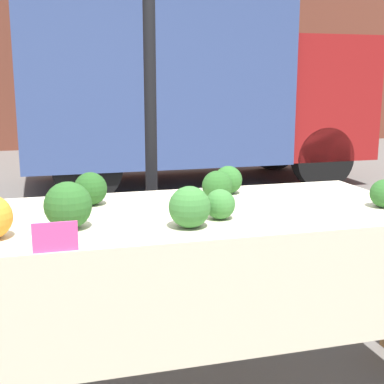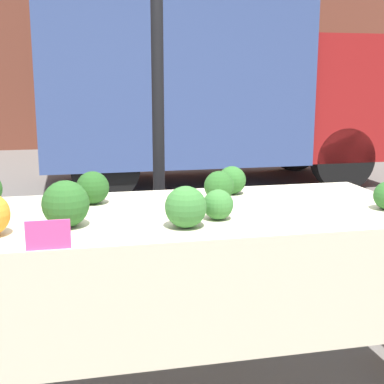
{
  "view_description": "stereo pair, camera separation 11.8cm",
  "coord_description": "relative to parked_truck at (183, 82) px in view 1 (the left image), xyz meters",
  "views": [
    {
      "loc": [
        -0.6,
        -2.19,
        1.38
      ],
      "look_at": [
        0.0,
        0.0,
        0.91
      ],
      "focal_mm": 50.0,
      "sensor_mm": 36.0,
      "label": 1
    },
    {
      "loc": [
        -0.49,
        -2.22,
        1.38
      ],
      "look_at": [
        0.0,
        0.0,
        0.91
      ],
      "focal_mm": 50.0,
      "sensor_mm": 36.0,
      "label": 2
    }
  ],
  "objects": [
    {
      "name": "broccoli_head_5",
      "position": [
        -0.92,
        -4.45,
        -0.46
      ],
      "size": [
        0.14,
        0.14,
        0.14
      ],
      "color": "#2D6628",
      "rests_on": "market_table"
    },
    {
      "name": "broccoli_head_7",
      "position": [
        -1.27,
        -5.0,
        -0.45
      ],
      "size": [
        0.16,
        0.16,
        0.16
      ],
      "color": "#387533",
      "rests_on": "market_table"
    },
    {
      "name": "broccoli_head_3",
      "position": [
        -1.72,
        -4.9,
        -0.44
      ],
      "size": [
        0.18,
        0.18,
        0.18
      ],
      "color": "#285B23",
      "rests_on": "market_table"
    },
    {
      "name": "broccoli_head_6",
      "position": [
        -1.6,
        -4.52,
        -0.46
      ],
      "size": [
        0.15,
        0.15,
        0.15
      ],
      "color": "#23511E",
      "rests_on": "market_table"
    },
    {
      "name": "ground_plane",
      "position": [
        -1.19,
        -4.73,
        -1.36
      ],
      "size": [
        40.0,
        40.0,
        0.0
      ],
      "primitive_type": "plane",
      "color": "slate"
    },
    {
      "name": "romanesco_head",
      "position": [
        -1.71,
        -4.61,
        -0.48
      ],
      "size": [
        0.12,
        0.12,
        0.1
      ],
      "color": "#93B238",
      "rests_on": "market_table"
    },
    {
      "name": "broccoli_head_1",
      "position": [
        -1.12,
        -4.91,
        -0.47
      ],
      "size": [
        0.12,
        0.12,
        0.12
      ],
      "color": "#387533",
      "rests_on": "market_table"
    },
    {
      "name": "market_table",
      "position": [
        -1.19,
        -4.8,
        -0.63
      ],
      "size": [
        1.98,
        0.91,
        0.83
      ],
      "color": "beige",
      "rests_on": "ground_plane"
    },
    {
      "name": "broccoli_head_2",
      "position": [
        -0.35,
        -4.91,
        -0.47
      ],
      "size": [
        0.13,
        0.13,
        0.13
      ],
      "color": "#285B23",
      "rests_on": "market_table"
    },
    {
      "name": "parked_truck",
      "position": [
        0.0,
        0.0,
        0.0
      ],
      "size": [
        4.46,
        1.94,
        2.54
      ],
      "color": "#384C84",
      "rests_on": "ground_plane"
    },
    {
      "name": "broccoli_head_4",
      "position": [
        -1.02,
        -4.58,
        -0.46
      ],
      "size": [
        0.14,
        0.14,
        0.14
      ],
      "color": "#285B23",
      "rests_on": "market_table"
    },
    {
      "name": "tent_pole",
      "position": [
        -1.2,
        -3.88,
        -0.13
      ],
      "size": [
        0.07,
        0.07,
        2.45
      ],
      "color": "black",
      "rests_on": "ground_plane"
    },
    {
      "name": "price_sign",
      "position": [
        -1.77,
        -5.17,
        -0.48
      ],
      "size": [
        0.15,
        0.01,
        0.1
      ],
      "color": "#EF4793",
      "rests_on": "market_table"
    }
  ]
}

